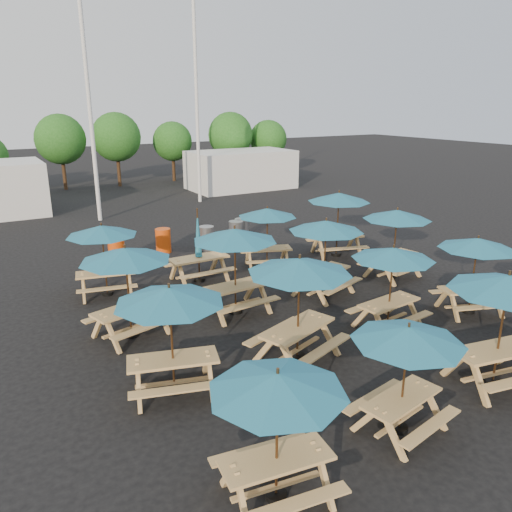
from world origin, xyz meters
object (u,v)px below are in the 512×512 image
picnic_unit_5 (299,271)px  picnic_unit_14 (397,218)px  picnic_unit_2 (126,259)px  waste_bin_0 (117,251)px  waste_bin_3 (236,232)px  picnic_unit_8 (507,289)px  picnic_unit_9 (393,258)px  picnic_unit_6 (235,239)px  picnic_unit_7 (199,252)px  picnic_unit_1 (170,301)px  picnic_unit_11 (267,216)px  picnic_unit_0 (278,389)px  waste_bin_4 (242,230)px  picnic_unit_13 (477,247)px  picnic_unit_15 (339,201)px  picnic_unit_4 (408,340)px  picnic_unit_10 (326,230)px  waste_bin_2 (207,238)px  waste_bin_1 (163,241)px  picnic_unit_3 (102,234)px

picnic_unit_5 → picnic_unit_14: 6.89m
picnic_unit_2 → waste_bin_0: 6.64m
waste_bin_3 → picnic_unit_8: bearing=-92.1°
picnic_unit_9 → waste_bin_3: (0.41, 9.45, -1.49)m
picnic_unit_6 → picnic_unit_7: (0.19, 2.99, -1.16)m
picnic_unit_1 → picnic_unit_11: bearing=61.7°
picnic_unit_0 → waste_bin_4: picnic_unit_0 is taller
picnic_unit_6 → waste_bin_0: (-1.69, 6.32, -1.71)m
picnic_unit_7 → picnic_unit_13: bearing=-49.2°
picnic_unit_8 → picnic_unit_15: (3.06, 9.10, 0.02)m
picnic_unit_4 → picnic_unit_0: bearing=174.5°
picnic_unit_13 → picnic_unit_6: bearing=169.6°
picnic_unit_11 → picnic_unit_15: picnic_unit_15 is taller
picnic_unit_10 → waste_bin_0: (-4.74, 6.48, -1.62)m
waste_bin_2 → waste_bin_3: size_ratio=1.00×
picnic_unit_13 → waste_bin_4: 10.46m
picnic_unit_5 → picnic_unit_10: (3.08, 2.98, -0.09)m
picnic_unit_15 → waste_bin_1: size_ratio=3.06×
picnic_unit_4 → waste_bin_0: size_ratio=2.40×
picnic_unit_0 → picnic_unit_2: (-0.27, 6.58, 0.20)m
picnic_unit_1 → waste_bin_3: 11.64m
picnic_unit_7 → waste_bin_3: bearing=46.2°
picnic_unit_11 → picnic_unit_13: picnic_unit_13 is taller
picnic_unit_4 → picnic_unit_6: size_ratio=0.92×
picnic_unit_14 → waste_bin_1: size_ratio=2.69×
picnic_unit_0 → waste_bin_3: bearing=71.8°
picnic_unit_11 → waste_bin_1: 4.80m
picnic_unit_3 → picnic_unit_13: picnic_unit_3 is taller
picnic_unit_8 → picnic_unit_10: size_ratio=0.96×
waste_bin_1 → picnic_unit_2: bearing=-116.5°
picnic_unit_8 → picnic_unit_11: picnic_unit_8 is taller
picnic_unit_7 → picnic_unit_4: bearing=-91.4°
picnic_unit_1 → waste_bin_3: bearing=71.8°
picnic_unit_0 → picnic_unit_8: 5.82m
picnic_unit_10 → waste_bin_4: bearing=65.3°
picnic_unit_1 → picnic_unit_10: size_ratio=0.97×
picnic_unit_6 → picnic_unit_10: (3.05, -0.17, -0.08)m
waste_bin_3 → waste_bin_2: bearing=-171.9°
picnic_unit_14 → waste_bin_2: size_ratio=2.69×
picnic_unit_7 → waste_bin_3: 4.84m
picnic_unit_14 → picnic_unit_4: bearing=-143.8°
waste_bin_3 → picnic_unit_7: bearing=-133.2°
picnic_unit_15 → waste_bin_1: (-5.75, 3.88, -1.72)m
picnic_unit_2 → picnic_unit_1: bearing=-105.6°
picnic_unit_4 → waste_bin_3: bearing=64.8°
picnic_unit_2 → picnic_unit_4: size_ratio=1.20×
picnic_unit_1 → waste_bin_2: (5.06, 9.29, -1.57)m
picnic_unit_14 → waste_bin_3: (-2.65, 6.55, -1.60)m
picnic_unit_9 → picnic_unit_2: bearing=147.7°
waste_bin_3 → waste_bin_1: bearing=174.3°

